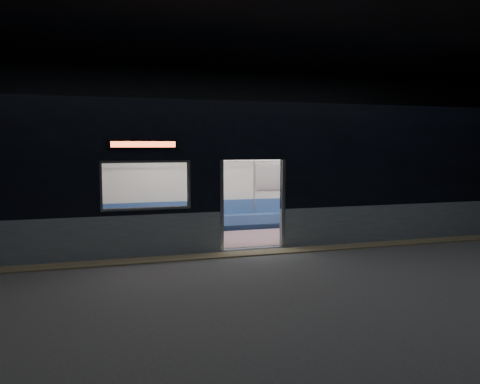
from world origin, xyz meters
TOP-DOWN VIEW (x-y plane):
  - station_floor at (0.00, 0.00)m, footprint 24.00×14.00m
  - station_envelope at (0.00, 0.00)m, footprint 24.00×14.00m
  - tactile_strip at (0.00, 0.55)m, footprint 22.80×0.50m
  - metro_car at (-0.00, 2.54)m, footprint 18.00×3.04m
  - passenger at (2.62, 3.55)m, footprint 0.40×0.69m
  - handbag at (2.58, 3.32)m, footprint 0.36×0.34m
  - transit_map at (1.60, 3.85)m, footprint 0.96×0.03m

SIDE VIEW (x-z plane):
  - station_floor at x=0.00m, z-range -0.01..0.00m
  - tactile_strip at x=0.00m, z-range 0.00..0.03m
  - handbag at x=2.58m, z-range 0.61..0.75m
  - passenger at x=2.62m, z-range 0.11..1.48m
  - transit_map at x=1.60m, z-range 1.15..1.78m
  - metro_car at x=0.00m, z-range 0.17..3.52m
  - station_envelope at x=0.00m, z-range 1.16..6.16m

